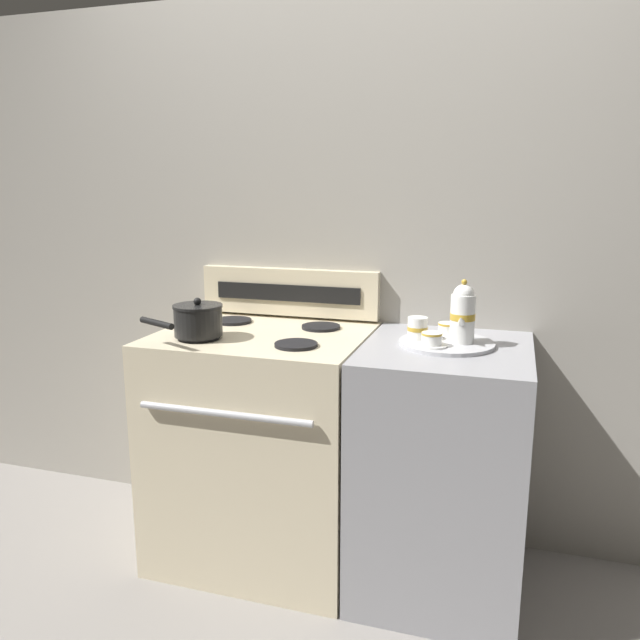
# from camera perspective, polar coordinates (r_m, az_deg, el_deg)

# --- Properties ---
(ground_plane) EXTENTS (6.00, 6.00, 0.00)m
(ground_plane) POSITION_cam_1_polar(r_m,az_deg,el_deg) (2.65, 1.41, -21.18)
(ground_plane) COLOR gray
(wall_back) EXTENTS (6.00, 0.05, 2.20)m
(wall_back) POSITION_cam_1_polar(r_m,az_deg,el_deg) (2.58, 3.68, 4.21)
(wall_back) COLOR #9E998E
(wall_back) RESTS_ON ground
(stove) EXTENTS (0.79, 0.68, 0.92)m
(stove) POSITION_cam_1_polar(r_m,az_deg,el_deg) (2.52, -5.12, -11.30)
(stove) COLOR beige
(stove) RESTS_ON ground
(control_panel) EXTENTS (0.77, 0.05, 0.20)m
(control_panel) POSITION_cam_1_polar(r_m,az_deg,el_deg) (2.63, -2.85, 2.57)
(control_panel) COLOR beige
(control_panel) RESTS_ON stove
(side_counter) EXTENTS (0.58, 0.65, 0.91)m
(side_counter) POSITION_cam_1_polar(r_m,az_deg,el_deg) (2.36, 11.05, -13.16)
(side_counter) COLOR #939399
(side_counter) RESTS_ON ground
(saucepan) EXTENTS (0.25, 0.30, 0.14)m
(saucepan) POSITION_cam_1_polar(r_m,az_deg,el_deg) (2.31, -11.16, -0.00)
(saucepan) COLOR black
(saucepan) RESTS_ON stove
(serving_tray) EXTENTS (0.33, 0.33, 0.01)m
(serving_tray) POSITION_cam_1_polar(r_m,az_deg,el_deg) (2.23, 11.48, -2.09)
(serving_tray) COLOR #B2B2B7
(serving_tray) RESTS_ON side_counter
(teapot) EXTENTS (0.09, 0.14, 0.22)m
(teapot) POSITION_cam_1_polar(r_m,az_deg,el_deg) (2.20, 12.92, 0.59)
(teapot) COLOR white
(teapot) RESTS_ON serving_tray
(teacup_left) EXTENTS (0.11, 0.11, 0.05)m
(teacup_left) POSITION_cam_1_polar(r_m,az_deg,el_deg) (2.15, 10.19, -1.76)
(teacup_left) COLOR white
(teacup_left) RESTS_ON serving_tray
(teacup_right) EXTENTS (0.11, 0.11, 0.05)m
(teacup_right) POSITION_cam_1_polar(r_m,az_deg,el_deg) (2.31, 11.61, -0.83)
(teacup_right) COLOR white
(teacup_right) RESTS_ON serving_tray
(creamer_jug) EXTENTS (0.07, 0.07, 0.08)m
(creamer_jug) POSITION_cam_1_polar(r_m,az_deg,el_deg) (2.23, 8.91, -0.76)
(creamer_jug) COLOR white
(creamer_jug) RESTS_ON serving_tray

